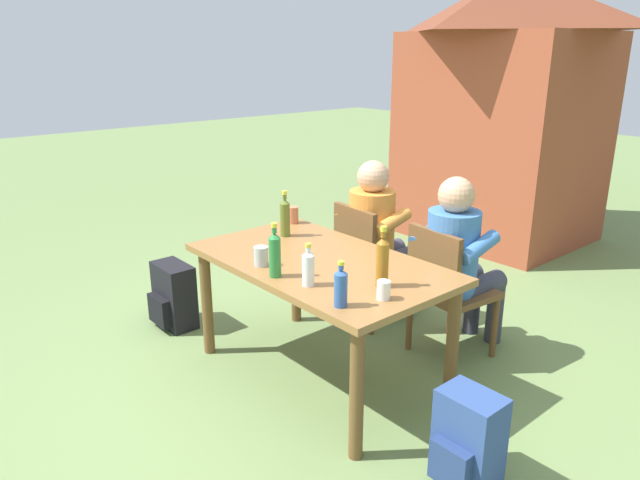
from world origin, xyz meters
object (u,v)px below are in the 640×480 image
object	(u,v)px
cup_white	(384,290)
chair_far_right	(445,286)
brick_kiosk	(503,104)
person_in_white_shirt	(459,257)
cup_terracotta	(293,215)
cup_steel	(261,256)
person_in_plaid_shirt	(379,232)
backpack_by_near_side	(467,440)
dining_table	(320,275)
backpack_by_far_side	(173,296)
bottle_olive	(285,217)
chair_far_left	(367,258)
bottle_green	(275,254)
bottle_clear	(308,268)
bottle_amber	(382,261)
bottle_blue	(341,287)

from	to	relation	value
cup_white	chair_far_right	bearing A→B (deg)	107.85
cup_white	brick_kiosk	xyz separation A→B (m)	(-1.58, 3.38, 0.57)
person_in_white_shirt	cup_terracotta	world-z (taller)	person_in_white_shirt
cup_white	brick_kiosk	world-z (taller)	brick_kiosk
person_in_white_shirt	cup_steel	world-z (taller)	person_in_white_shirt
person_in_plaid_shirt	backpack_by_near_side	bearing A→B (deg)	-32.73
dining_table	brick_kiosk	distance (m)	3.47
cup_steel	person_in_plaid_shirt	bearing A→B (deg)	99.82
person_in_plaid_shirt	brick_kiosk	world-z (taller)	brick_kiosk
cup_terracotta	backpack_by_far_side	bearing A→B (deg)	-125.99
bottle_olive	cup_terracotta	size ratio (longest dim) A/B	2.59
chair_far_left	backpack_by_near_side	world-z (taller)	chair_far_left
cup_steel	backpack_by_near_side	world-z (taller)	cup_steel
dining_table	backpack_by_far_side	distance (m)	1.31
cup_steel	backpack_by_far_side	size ratio (longest dim) A/B	0.24
person_in_white_shirt	bottle_green	world-z (taller)	person_in_white_shirt
cup_terracotta	cup_white	xyz separation A→B (m)	(1.30, -0.47, -0.01)
dining_table	brick_kiosk	world-z (taller)	brick_kiosk
bottle_clear	cup_steel	bearing A→B (deg)	-177.70
person_in_white_shirt	chair_far_right	bearing A→B (deg)	-94.81
bottle_green	cup_white	world-z (taller)	bottle_green
backpack_by_far_side	brick_kiosk	distance (m)	3.79
chair_far_left	bottle_amber	bearing A→B (deg)	-41.69
chair_far_right	cup_steel	world-z (taller)	chair_far_right
cup_white	person_in_white_shirt	bearing A→B (deg)	105.48
brick_kiosk	bottle_amber	bearing A→B (deg)	-65.84
dining_table	cup_steel	distance (m)	0.37
brick_kiosk	cup_white	bearing A→B (deg)	-64.91
bottle_olive	backpack_by_near_side	world-z (taller)	bottle_olive
cup_terracotta	bottle_clear	bearing A→B (deg)	-34.23
cup_terracotta	bottle_green	bearing A→B (deg)	-43.59
bottle_amber	brick_kiosk	xyz separation A→B (m)	(-1.47, 3.27, 0.48)
chair_far_right	cup_terracotta	xyz separation A→B (m)	(-1.02, -0.40, 0.32)
bottle_clear	cup_white	size ratio (longest dim) A/B	2.40
chair_far_left	bottle_blue	bearing A→B (deg)	-50.41
chair_far_right	bottle_amber	bearing A→B (deg)	-77.79
chair_far_right	bottle_clear	xyz separation A→B (m)	(-0.09, -1.04, 0.35)
cup_terracotta	bottle_amber	bearing A→B (deg)	-16.92
dining_table	cup_steel	bearing A→B (deg)	-115.24
cup_white	backpack_by_far_side	size ratio (longest dim) A/B	0.20
backpack_by_near_side	cup_white	bearing A→B (deg)	-177.03
chair_far_right	bottle_clear	world-z (taller)	bottle_clear
person_in_plaid_shirt	brick_kiosk	distance (m)	2.58
cup_steel	bottle_amber	bearing A→B (deg)	24.19
chair_far_right	cup_steel	bearing A→B (deg)	-114.62
dining_table	bottle_clear	distance (m)	0.43
cup_steel	brick_kiosk	bearing A→B (deg)	102.97
person_in_white_shirt	backpack_by_near_side	size ratio (longest dim) A/B	2.62
dining_table	bottle_blue	world-z (taller)	bottle_blue
backpack_by_near_side	backpack_by_far_side	world-z (taller)	backpack_by_far_side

